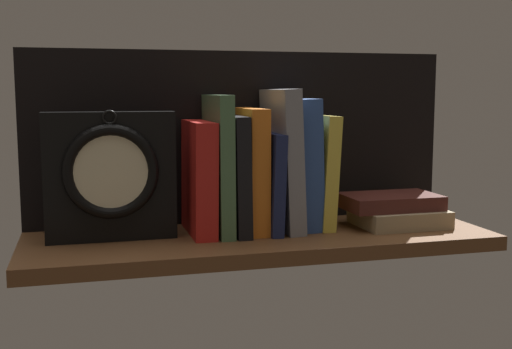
# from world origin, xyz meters

# --- Properties ---
(ground_plane) EXTENTS (0.81, 0.26, 0.03)m
(ground_plane) POSITION_xyz_m (0.00, 0.00, -0.01)
(ground_plane) COLOR brown
(back_panel) EXTENTS (0.81, 0.01, 0.32)m
(back_panel) POSITION_xyz_m (0.00, 0.13, 0.16)
(back_panel) COLOR black
(back_panel) RESTS_ON ground_plane
(book_red_requiem) EXTENTS (0.04, 0.16, 0.20)m
(book_red_requiem) POSITION_xyz_m (-0.10, 0.04, 0.10)
(book_red_requiem) COLOR red
(book_red_requiem) RESTS_ON ground_plane
(book_green_romantic) EXTENTS (0.03, 0.16, 0.24)m
(book_green_romantic) POSITION_xyz_m (-0.07, 0.04, 0.12)
(book_green_romantic) COLOR #476B44
(book_green_romantic) RESTS_ON ground_plane
(book_black_skeptic) EXTENTS (0.03, 0.17, 0.21)m
(book_black_skeptic) POSITION_xyz_m (-0.04, 0.04, 0.10)
(book_black_skeptic) COLOR black
(book_black_skeptic) RESTS_ON ground_plane
(book_orange_pandolfini) EXTENTS (0.03, 0.14, 0.22)m
(book_orange_pandolfini) POSITION_xyz_m (-0.01, 0.04, 0.11)
(book_orange_pandolfini) COLOR orange
(book_orange_pandolfini) RESTS_ON ground_plane
(book_navy_bierce) EXTENTS (0.03, 0.17, 0.18)m
(book_navy_bierce) POSITION_xyz_m (0.02, 0.04, 0.09)
(book_navy_bierce) COLOR #192147
(book_navy_bierce) RESTS_ON ground_plane
(book_gray_chess) EXTENTS (0.04, 0.16, 0.25)m
(book_gray_chess) POSITION_xyz_m (0.05, 0.04, 0.13)
(book_gray_chess) COLOR gray
(book_gray_chess) RESTS_ON ground_plane
(book_blue_modern) EXTENTS (0.05, 0.12, 0.24)m
(book_blue_modern) POSITION_xyz_m (0.09, 0.04, 0.12)
(book_blue_modern) COLOR #2D4C8E
(book_blue_modern) RESTS_ON ground_plane
(book_yellow_seinlanguage) EXTENTS (0.03, 0.13, 0.21)m
(book_yellow_seinlanguage) POSITION_xyz_m (0.12, 0.04, 0.10)
(book_yellow_seinlanguage) COLOR gold
(book_yellow_seinlanguage) RESTS_ON ground_plane
(framed_clock) EXTENTS (0.22, 0.06, 0.22)m
(framed_clock) POSITION_xyz_m (-0.25, 0.02, 0.11)
(framed_clock) COLOR black
(framed_clock) RESTS_ON ground_plane
(book_stack_side) EXTENTS (0.18, 0.13, 0.06)m
(book_stack_side) POSITION_xyz_m (0.26, 0.00, 0.03)
(book_stack_side) COLOR #9E8966
(book_stack_side) RESTS_ON ground_plane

